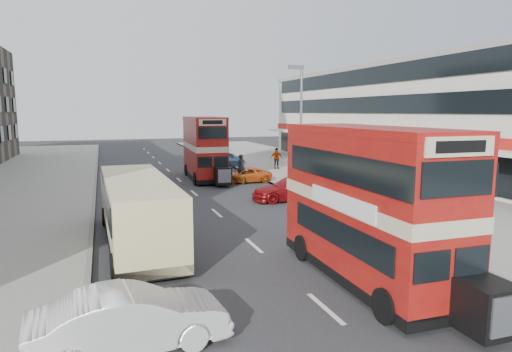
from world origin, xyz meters
name	(u,v)px	position (x,y,z in m)	size (l,w,h in m)	color
ground	(367,345)	(0.00, 0.00, 0.00)	(160.00, 160.00, 0.00)	#28282B
road_surface	(194,193)	(0.00, 20.00, 0.01)	(12.00, 90.00, 0.01)	#28282B
pavement_right	(356,183)	(12.00, 20.00, 0.07)	(12.00, 90.00, 0.15)	gray
kerb_left	(94,198)	(-6.10, 20.00, 0.07)	(0.20, 90.00, 0.16)	gray
kerb_right	(281,187)	(6.10, 20.00, 0.07)	(0.20, 90.00, 0.16)	gray
commercial_row	(429,118)	(19.95, 22.00, 4.70)	(9.90, 46.20, 9.30)	beige
street_lamp	(300,119)	(6.52, 18.00, 4.78)	(1.00, 0.20, 8.12)	slate
bus_main	(368,204)	(2.16, 3.42, 2.45)	(2.42, 8.46, 4.65)	black
bus_second	(204,148)	(2.00, 25.78, 2.46)	(2.72, 8.60, 4.68)	black
coach	(138,208)	(-4.28, 9.68, 1.46)	(2.69, 9.42, 2.48)	black
car_left_front	(131,320)	(-5.06, 1.53, 0.71)	(1.50, 4.31, 1.42)	white
car_right_a	(292,189)	(5.06, 15.86, 0.70)	(1.95, 4.80, 1.39)	maroon
car_right_b	(245,175)	(4.42, 23.11, 0.55)	(1.83, 3.96, 1.10)	#D55715
car_right_c	(220,159)	(4.93, 32.53, 0.76)	(1.79, 4.45, 1.52)	#5D8ABB
pedestrian_near	(363,188)	(8.03, 12.88, 1.04)	(0.66, 0.45, 1.78)	gray
pedestrian_far	(276,158)	(9.19, 28.73, 1.09)	(1.10, 0.46, 1.88)	gray
cyclist	(242,174)	(4.08, 22.75, 0.74)	(0.68, 1.66, 2.14)	gray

